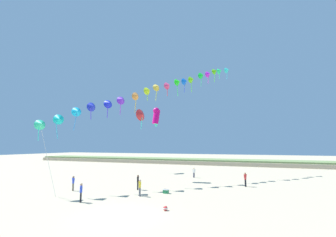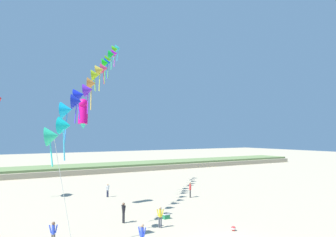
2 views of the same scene
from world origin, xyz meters
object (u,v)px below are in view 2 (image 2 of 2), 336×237
at_px(person_far_center, 142,235).
at_px(large_kite_mid_trail, 83,112).
at_px(beach_cooler, 166,216).
at_px(person_near_left, 190,189).
at_px(person_near_right, 108,189).
at_px(beach_ball, 233,228).
at_px(person_far_left, 53,232).
at_px(person_mid_center, 160,215).
at_px(person_far_right, 124,211).

relative_size(person_far_center, large_kite_mid_trail, 0.57).
bearing_deg(large_kite_mid_trail, person_far_center, -94.02).
bearing_deg(beach_cooler, person_near_left, 42.77).
distance_m(person_near_right, beach_ball, 18.93).
relative_size(person_near_left, person_far_left, 1.06).
xyz_separation_m(person_mid_center, person_far_center, (-3.85, -4.14, 0.03)).
bearing_deg(person_far_center, beach_cooler, 47.64).
xyz_separation_m(person_near_right, beach_cooler, (0.17, -12.74, -0.69)).
height_order(person_near_right, beach_cooler, person_near_right).
bearing_deg(person_near_right, person_near_left, -33.90).
height_order(person_near_right, person_far_left, person_far_left).
xyz_separation_m(person_far_center, beach_cooler, (5.83, 6.39, -0.78)).
height_order(person_near_left, person_far_center, person_near_left).
height_order(person_far_right, beach_ball, person_far_right).
xyz_separation_m(person_near_left, person_near_right, (-8.07, 5.42, -0.11)).
bearing_deg(person_far_center, beach_ball, 2.62).
relative_size(person_near_left, beach_cooler, 3.03).
height_order(person_near_right, large_kite_mid_trail, large_kite_mid_trail).
relative_size(person_near_right, person_far_center, 0.91).
bearing_deg(large_kite_mid_trail, person_near_right, 45.11).
bearing_deg(person_far_right, person_near_right, 73.28).
bearing_deg(person_near_right, large_kite_mid_trail, -134.89).
height_order(person_far_left, large_kite_mid_trail, large_kite_mid_trail).
xyz_separation_m(person_far_center, beach_ball, (8.16, 0.37, -0.81)).
relative_size(person_far_right, person_far_center, 0.99).
xyz_separation_m(person_near_right, person_far_left, (-10.24, -15.29, 0.05)).
distance_m(person_far_center, beach_cooler, 8.68).
relative_size(person_near_right, person_far_right, 0.92).
height_order(person_near_right, person_far_right, person_far_right).
xyz_separation_m(beach_cooler, beach_ball, (2.33, -6.02, -0.03)).
bearing_deg(beach_ball, large_kite_mid_trail, 116.87).
relative_size(beach_cooler, beach_ball, 1.59).
relative_size(person_near_right, person_far_left, 0.95).
relative_size(person_near_left, person_mid_center, 1.05).
bearing_deg(person_far_center, large_kite_mid_trail, 85.98).
xyz_separation_m(person_mid_center, person_far_right, (-1.82, 2.91, 0.02)).
distance_m(person_near_left, person_near_right, 9.73).
distance_m(person_mid_center, beach_cooler, 3.09).
bearing_deg(person_near_right, person_far_right, -106.72).
xyz_separation_m(person_mid_center, person_far_left, (-8.43, -0.30, -0.01)).
bearing_deg(person_mid_center, large_kite_mid_trail, 105.32).
distance_m(person_near_left, large_kite_mid_trail, 15.37).
bearing_deg(person_near_left, person_far_left, -151.69).
bearing_deg(person_near_left, person_far_center, -135.06).
height_order(person_near_left, beach_cooler, person_near_left).
distance_m(person_mid_center, person_far_right, 3.43).
bearing_deg(person_far_right, person_far_left, -154.10).
relative_size(person_mid_center, person_far_right, 0.98).
relative_size(person_mid_center, beach_ball, 4.61).
bearing_deg(person_far_left, person_mid_center, 2.04).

